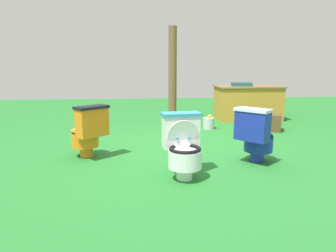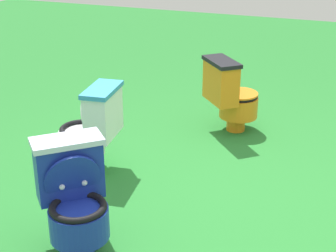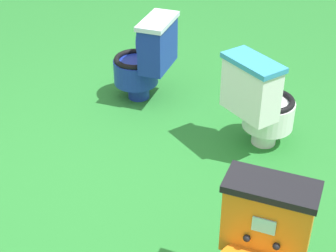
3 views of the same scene
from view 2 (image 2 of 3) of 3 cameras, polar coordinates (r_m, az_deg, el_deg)
name	(u,v)px [view 2 (image 2 of 3)]	position (r m, az deg, el deg)	size (l,w,h in m)	color
ground	(221,203)	(3.96, 5.82, -8.32)	(14.00, 14.00, 0.00)	#26752D
toilet_white	(92,128)	(4.30, -8.27, -0.19)	(0.46, 0.54, 0.73)	white
toilet_blue	(74,197)	(3.34, -10.12, -7.54)	(0.63, 0.63, 0.73)	#192D9E
toilet_orange	(231,95)	(5.04, 6.81, 3.35)	(0.63, 0.64, 0.73)	orange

